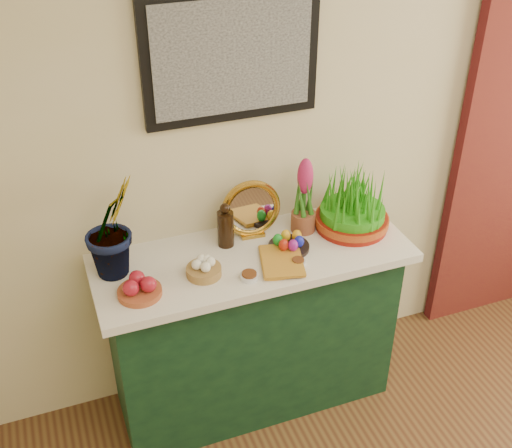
% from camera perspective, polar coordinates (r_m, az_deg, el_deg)
% --- Properties ---
extents(sideboard, '(1.30, 0.45, 0.85)m').
position_cam_1_polar(sideboard, '(3.11, -0.33, -9.57)').
color(sideboard, '#153B1D').
rests_on(sideboard, ground).
extents(tablecloth, '(1.40, 0.55, 0.04)m').
position_cam_1_polar(tablecloth, '(2.83, -0.36, -2.89)').
color(tablecloth, silver).
rests_on(tablecloth, sideboard).
extents(hyacinth_green, '(0.38, 0.36, 0.58)m').
position_cam_1_polar(hyacinth_green, '(2.61, -12.85, 1.06)').
color(hyacinth_green, '#2D721C').
rests_on(hyacinth_green, tablecloth).
extents(apple_bowl, '(0.23, 0.23, 0.09)m').
position_cam_1_polar(apple_bowl, '(2.60, -10.34, -5.55)').
color(apple_bowl, '#9A4726').
rests_on(apple_bowl, tablecloth).
extents(garlic_basket, '(0.16, 0.16, 0.08)m').
position_cam_1_polar(garlic_basket, '(2.67, -4.67, -3.96)').
color(garlic_basket, olive).
rests_on(garlic_basket, tablecloth).
extents(vinegar_cruet, '(0.07, 0.07, 0.21)m').
position_cam_1_polar(vinegar_cruet, '(2.82, -2.72, -0.26)').
color(vinegar_cruet, black).
rests_on(vinegar_cruet, tablecloth).
extents(mirror, '(0.28, 0.09, 0.27)m').
position_cam_1_polar(mirror, '(2.86, -0.43, 1.29)').
color(mirror, '#B4862D').
rests_on(mirror, tablecloth).
extents(book, '(0.22, 0.27, 0.03)m').
position_cam_1_polar(book, '(2.73, 0.45, -3.40)').
color(book, '#B87D22').
rests_on(book, tablecloth).
extents(spice_dish_left, '(0.08, 0.08, 0.03)m').
position_cam_1_polar(spice_dish_left, '(2.66, -0.61, -4.64)').
color(spice_dish_left, silver).
rests_on(spice_dish_left, tablecloth).
extents(spice_dish_right, '(0.07, 0.07, 0.03)m').
position_cam_1_polar(spice_dish_right, '(2.74, 3.76, -3.39)').
color(spice_dish_right, silver).
rests_on(spice_dish_right, tablecloth).
extents(egg_plate, '(0.21, 0.21, 0.08)m').
position_cam_1_polar(egg_plate, '(2.82, 2.96, -1.75)').
color(egg_plate, black).
rests_on(egg_plate, tablecloth).
extents(hyacinth_pink, '(0.11, 0.11, 0.37)m').
position_cam_1_polar(hyacinth_pink, '(2.89, 4.31, 2.24)').
color(hyacinth_pink, brown).
rests_on(hyacinth_pink, tablecloth).
extents(wheatgrass_sabzeh, '(0.34, 0.34, 0.28)m').
position_cam_1_polar(wheatgrass_sabzeh, '(2.95, 8.62, 1.72)').
color(wheatgrass_sabzeh, maroon).
rests_on(wheatgrass_sabzeh, tablecloth).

